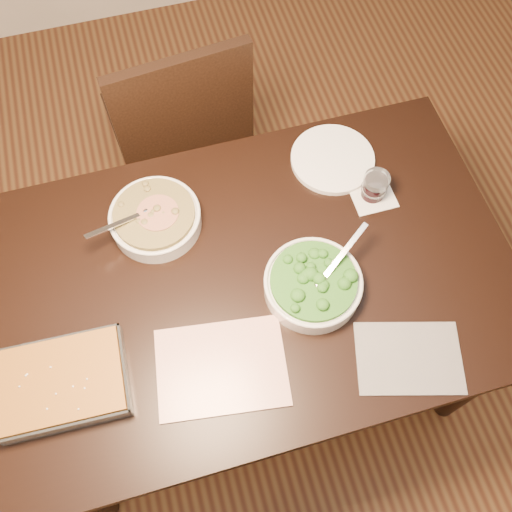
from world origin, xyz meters
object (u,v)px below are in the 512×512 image
chair_far (180,127)px  wine_tumbler (375,186)px  baking_dish (63,382)px  broccoli_bowl (313,284)px  stew_bowl (155,218)px  table (253,290)px  dinner_plate (332,159)px

chair_far → wine_tumbler: bearing=122.7°
baking_dish → wine_tumbler: 0.96m
chair_far → broccoli_bowl: bearing=97.9°
baking_dish → chair_far: size_ratio=0.33×
stew_bowl → baking_dish: (-0.30, -0.38, -0.01)m
broccoli_bowl → chair_far: chair_far is taller
table → wine_tumbler: wine_tumbler is taller
table → broccoli_bowl: size_ratio=5.24×
stew_bowl → dinner_plate: (0.54, 0.07, -0.03)m
table → baking_dish: (-0.52, -0.16, 0.12)m
table → baking_dish: size_ratio=4.48×
stew_bowl → baking_dish: 0.49m
chair_far → baking_dish: bearing=56.8°
stew_bowl → chair_far: bearing=73.3°
stew_bowl → baking_dish: bearing=-128.2°
table → broccoli_bowl: (0.14, -0.08, 0.13)m
stew_bowl → baking_dish: stew_bowl is taller
dinner_plate → chair_far: (-0.39, 0.43, -0.22)m
baking_dish → chair_far: bearing=65.5°
table → wine_tumbler: 0.45m
table → baking_dish: baking_dish is taller
baking_dish → wine_tumbler: bearing=21.4°
broccoli_bowl → dinner_plate: (0.19, 0.38, -0.03)m
table → broccoli_bowl: broccoli_bowl is taller
table → broccoli_bowl: bearing=-30.1°
broccoli_bowl → dinner_plate: size_ratio=1.09×
table → chair_far: bearing=95.1°
chair_far → dinner_plate: bearing=126.2°
table → stew_bowl: (-0.21, 0.23, 0.13)m
baking_dish → chair_far: (0.45, 0.88, -0.24)m
baking_dish → stew_bowl: bearing=54.4°
baking_dish → broccoli_bowl: bearing=9.4°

